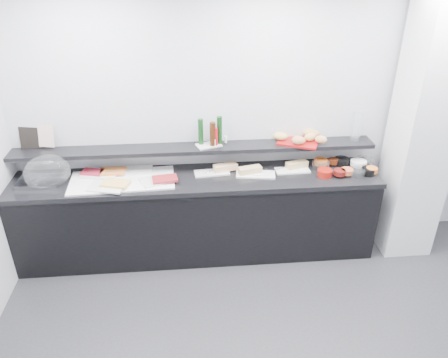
{
  "coord_description": "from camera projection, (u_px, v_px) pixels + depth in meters",
  "views": [
    {
      "loc": [
        -0.77,
        -2.09,
        2.92
      ],
      "look_at": [
        -0.45,
        1.45,
        1.0
      ],
      "focal_mm": 35.0,
      "sensor_mm": 36.0,
      "label": 1
    }
  ],
  "objects": [
    {
      "name": "back_wall",
      "position": [
        264.0,
        121.0,
        4.39
      ],
      "size": [
        5.0,
        0.02,
        2.7
      ],
      "primitive_type": "cube",
      "color": "silver",
      "rests_on": "ground"
    },
    {
      "name": "column",
      "position": [
        423.0,
        129.0,
        4.21
      ],
      "size": [
        0.5,
        0.5,
        2.7
      ],
      "primitive_type": "cube",
      "color": "silver",
      "rests_on": "ground"
    },
    {
      "name": "buffet_cabinet",
      "position": [
        198.0,
        217.0,
        4.52
      ],
      "size": [
        3.6,
        0.6,
        0.85
      ],
      "primitive_type": "cube",
      "color": "black",
      "rests_on": "ground"
    },
    {
      "name": "counter_top",
      "position": [
        197.0,
        179.0,
        4.3
      ],
      "size": [
        3.62,
        0.62,
        0.05
      ],
      "primitive_type": "cube",
      "color": "black",
      "rests_on": "buffet_cabinet"
    },
    {
      "name": "wall_shelf",
      "position": [
        195.0,
        148.0,
        4.33
      ],
      "size": [
        3.6,
        0.25,
        0.04
      ],
      "primitive_type": "cube",
      "color": "black",
      "rests_on": "back_wall"
    },
    {
      "name": "cloche_base",
      "position": [
        39.0,
        181.0,
        4.17
      ],
      "size": [
        0.4,
        0.28,
        0.04
      ],
      "primitive_type": "cube",
      "rotation": [
        0.0,
        0.0,
        -0.04
      ],
      "color": "#ACAEB3",
      "rests_on": "counter_top"
    },
    {
      "name": "cloche_dome",
      "position": [
        47.0,
        172.0,
        4.11
      ],
      "size": [
        0.5,
        0.42,
        0.34
      ],
      "primitive_type": "ellipsoid",
      "rotation": [
        0.0,
        0.0,
        0.38
      ],
      "color": "silver",
      "rests_on": "cloche_base"
    },
    {
      "name": "linen_runner",
      "position": [
        122.0,
        180.0,
        4.21
      ],
      "size": [
        1.02,
        0.52,
        0.01
      ],
      "primitive_type": "cube",
      "rotation": [
        0.0,
        0.0,
        0.05
      ],
      "color": "white",
      "rests_on": "counter_top"
    },
    {
      "name": "platter_meat_a",
      "position": [
        100.0,
        174.0,
        4.3
      ],
      "size": [
        0.38,
        0.29,
        0.01
      ],
      "primitive_type": "cube",
      "rotation": [
        0.0,
        0.0,
        -0.21
      ],
      "color": "white",
      "rests_on": "linen_runner"
    },
    {
      "name": "food_meat_a",
      "position": [
        93.0,
        172.0,
        4.3
      ],
      "size": [
        0.23,
        0.18,
        0.02
      ],
      "primitive_type": "cube",
      "rotation": [
        0.0,
        0.0,
        -0.24
      ],
      "color": "maroon",
      "rests_on": "platter_meat_a"
    },
    {
      "name": "platter_salmon",
      "position": [
        137.0,
        170.0,
        4.37
      ],
      "size": [
        0.31,
        0.21,
        0.01
      ],
      "primitive_type": "cube",
      "rotation": [
        0.0,
        0.0,
        0.01
      ],
      "color": "silver",
      "rests_on": "linen_runner"
    },
    {
      "name": "food_salmon",
      "position": [
        113.0,
        171.0,
        4.31
      ],
      "size": [
        0.24,
        0.16,
        0.02
      ],
      "primitive_type": "cube",
      "rotation": [
        0.0,
        0.0,
        0.0
      ],
      "color": "orange",
      "rests_on": "platter_salmon"
    },
    {
      "name": "platter_cheese",
      "position": [
        107.0,
        187.0,
        4.07
      ],
      "size": [
        0.37,
        0.29,
        0.01
      ],
      "primitive_type": "cube",
      "rotation": [
        0.0,
        0.0,
        -0.25
      ],
      "color": "white",
      "rests_on": "linen_runner"
    },
    {
      "name": "food_cheese",
      "position": [
        115.0,
        183.0,
        4.09
      ],
      "size": [
        0.28,
        0.22,
        0.02
      ],
      "primitive_type": "cube",
      "rotation": [
        0.0,
        0.0,
        -0.29
      ],
      "color": "#F0BE5D",
      "rests_on": "platter_cheese"
    },
    {
      "name": "platter_meat_b",
      "position": [
        157.0,
        180.0,
        4.19
      ],
      "size": [
        0.37,
        0.32,
        0.01
      ],
      "primitive_type": "cube",
      "rotation": [
        0.0,
        0.0,
        0.44
      ],
      "color": "silver",
      "rests_on": "linen_runner"
    },
    {
      "name": "food_meat_b",
      "position": [
        165.0,
        179.0,
        4.17
      ],
      "size": [
        0.26,
        0.18,
        0.02
      ],
      "primitive_type": "cube",
      "rotation": [
        0.0,
        0.0,
        0.15
      ],
      "color": "maroon",
      "rests_on": "platter_meat_b"
    },
    {
      "name": "sandwich_plate_left",
      "position": [
        212.0,
        173.0,
        4.35
      ],
      "size": [
        0.36,
        0.18,
        0.01
      ],
      "primitive_type": "cube",
      "rotation": [
        0.0,
        0.0,
        0.09
      ],
      "color": "silver",
      "rests_on": "counter_top"
    },
    {
      "name": "sandwich_food_left",
      "position": [
        225.0,
        167.0,
        4.38
      ],
      "size": [
        0.25,
        0.15,
        0.06
      ],
      "primitive_type": "cube",
      "rotation": [
        0.0,
        0.0,
        0.26
      ],
      "color": "#DFA675",
      "rests_on": "sandwich_plate_left"
    },
    {
      "name": "tongs_left",
      "position": [
        210.0,
        171.0,
        4.35
      ],
      "size": [
        0.14,
        0.1,
        0.01
      ],
      "primitive_type": "cylinder",
      "rotation": [
        0.0,
        1.57,
        0.6
      ],
      "color": "silver",
      "rests_on": "sandwich_plate_left"
    },
    {
      "name": "sandwich_plate_mid",
      "position": [
        256.0,
        174.0,
        4.32
      ],
      "size": [
        0.4,
        0.22,
        0.01
      ],
      "primitive_type": "cube",
      "rotation": [
        0.0,
        0.0,
        -0.15
      ],
      "color": "white",
      "rests_on": "counter_top"
    },
    {
      "name": "sandwich_food_mid",
      "position": [
        250.0,
        170.0,
        4.33
      ],
      "size": [
        0.24,
        0.14,
        0.06
      ],
      "primitive_type": "cube",
      "rotation": [
        0.0,
        0.0,
        0.23
      ],
      "color": "tan",
      "rests_on": "sandwich_plate_mid"
    },
    {
      "name": "tongs_mid",
      "position": [
        259.0,
        175.0,
        4.28
      ],
      "size": [
        0.16,
        0.01,
        0.01
      ],
      "primitive_type": "cylinder",
      "rotation": [
        0.0,
        1.57,
        -0.04
      ],
      "color": "#AAACB1",
      "rests_on": "sandwich_plate_mid"
    },
    {
      "name": "sandwich_plate_right",
      "position": [
        292.0,
        170.0,
        4.4
      ],
      "size": [
        0.35,
        0.16,
        0.01
      ],
      "primitive_type": "cube",
      "rotation": [
        0.0,
        0.0,
        0.04
      ],
      "color": "white",
      "rests_on": "counter_top"
    },
    {
      "name": "sandwich_food_right",
      "position": [
        297.0,
        164.0,
        4.44
      ],
      "size": [
        0.24,
        0.15,
        0.06
      ],
      "primitive_type": "cube",
      "rotation": [
        0.0,
        0.0,
        0.3
      ],
      "color": "tan",
      "rests_on": "sandwich_plate_right"
    },
    {
      "name": "tongs_right",
      "position": [
        277.0,
        170.0,
        4.39
      ],
      "size": [
        0.14,
        0.08,
        0.01
      ],
      "primitive_type": "cylinder",
      "rotation": [
        0.0,
        1.57,
        0.49
      ],
      "color": "silver",
      "rests_on": "sandwich_plate_right"
    },
    {
      "name": "bowl_glass_fruit",
      "position": [
        321.0,
        165.0,
        4.45
      ],
      "size": [
        0.23,
        0.23,
        0.07
      ],
      "primitive_type": "cylinder",
      "rotation": [
        0.0,
        0.0,
        0.4
      ],
      "color": "white",
      "rests_on": "counter_top"
    },
    {
      "name": "fill_glass_fruit",
      "position": [
        321.0,
        162.0,
        4.49
      ],
      "size": [
        0.18,
        0.18,
        0.05
      ],
      "primitive_type": "cylinder",
      "rotation": [
        0.0,
        0.0,
        -0.37
      ],
      "color": "orange",
      "rests_on": "bowl_glass_fruit"
    },
    {
      "name": "bowl_black_jam",
      "position": [
        342.0,
        161.0,
        4.52
      ],
      "size": [
        0.2,
        0.2,
        0.07
      ],
      "primitive_type": "cylinder",
      "rotation": [
        0.0,
        0.0,
        0.43
      ],
      "color": "black",
      "rests_on": "counter_top"
    },
    {
      "name": "fill_black_jam",
      "position": [
        333.0,
        161.0,
        4.5
      ],
      "size": [
        0.13,
        0.13,
        0.05
      ],
      "primitive_type": "cylinder",
      "rotation": [
        0.0,
        0.0,
        0.41
      ],
      "color": "#5A200C",
      "rests_on": "bowl_black_jam"
    },
    {
      "name": "bowl_glass_cream",
      "position": [
        365.0,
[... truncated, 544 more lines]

